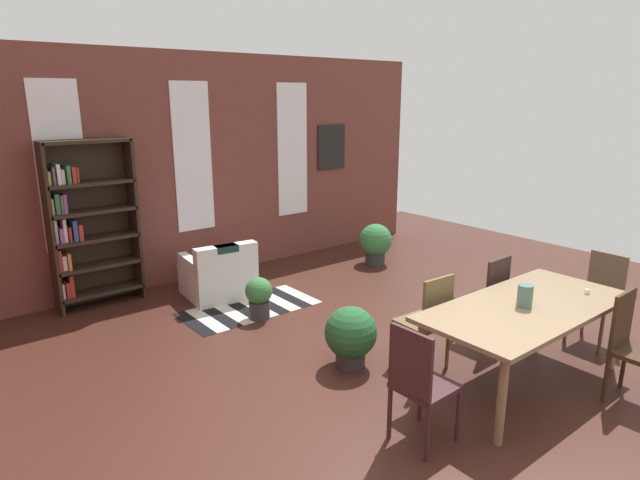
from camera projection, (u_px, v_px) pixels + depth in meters
name	position (u px, v px, depth m)	size (l,w,h in m)	color
ground_plane	(436.00, 406.00, 4.54)	(11.31, 11.31, 0.00)	#412118
back_wall_brick	(191.00, 169.00, 7.47)	(8.20, 0.12, 3.11)	brown
window_pane_0	(61.00, 168.00, 6.36)	(0.55, 0.02, 2.02)	white
window_pane_1	(193.00, 158.00, 7.37)	(0.55, 0.02, 2.02)	white
window_pane_2	(292.00, 150.00, 8.39)	(0.55, 0.02, 2.02)	white
dining_table	(527.00, 313.00, 4.74)	(2.06, 0.98, 0.76)	#82684A
vase_on_table	(525.00, 296.00, 4.65)	(0.13, 0.13, 0.20)	#4C7266
tealight_candle_0	(526.00, 290.00, 5.02)	(0.04, 0.04, 0.04)	silver
tealight_candle_1	(587.00, 292.00, 4.97)	(0.04, 0.04, 0.04)	silver
dining_chair_head_right	(599.00, 296.00, 5.63)	(0.41, 0.41, 0.95)	brown
dining_chair_far_left	(428.00, 319.00, 5.04)	(0.42, 0.42, 0.95)	brown
dining_chair_near_right	(633.00, 344.00, 4.52)	(0.41, 0.41, 0.95)	#3A2515
dining_chair_head_left	(419.00, 382.00, 3.93)	(0.41, 0.41, 0.95)	#3C2124
dining_chair_far_right	(487.00, 297.00, 5.60)	(0.41, 0.41, 0.95)	#30221F
bookshelf_tall	(87.00, 224.00, 6.49)	(1.02, 0.32, 2.04)	#2D2319
armchair_white	(219.00, 276.00, 6.98)	(0.88, 0.88, 0.75)	silver
potted_plant_by_shelf	(259.00, 296.00, 6.27)	(0.32, 0.32, 0.50)	#333338
potted_plant_corner	(351.00, 335.00, 5.14)	(0.50, 0.50, 0.60)	#333338
potted_plant_window	(375.00, 242.00, 8.32)	(0.50, 0.50, 0.63)	#333338
striped_rug	(249.00, 308.00, 6.64)	(1.66, 0.82, 0.01)	black
framed_picture	(331.00, 147.00, 8.86)	(0.56, 0.03, 0.72)	black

